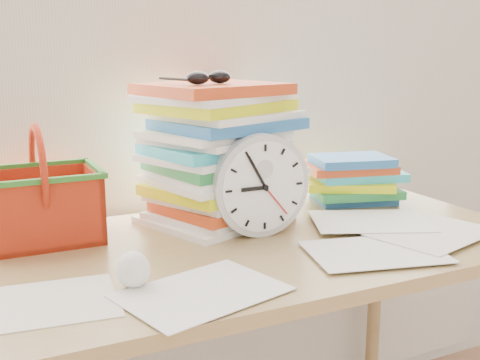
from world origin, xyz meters
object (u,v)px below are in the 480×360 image
book_stack (354,179)px  paper_stack (220,153)px  clock (259,185)px  desk (240,273)px  basket (39,185)px

book_stack → paper_stack: bearing=179.6°
paper_stack → clock: bearing=-78.2°
desk → clock: size_ratio=5.70×
paper_stack → basket: 0.45m
paper_stack → basket: paper_stack is taller
paper_stack → clock: (0.03, -0.16, -0.05)m
clock → basket: basket is taller
book_stack → basket: size_ratio=1.01×
clock → basket: bearing=159.2°
desk → book_stack: size_ratio=5.15×
clock → book_stack: (0.39, 0.15, -0.05)m
book_stack → desk: bearing=-157.5°
desk → book_stack: 0.52m
desk → paper_stack: size_ratio=3.81×
desk → basket: size_ratio=5.22×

